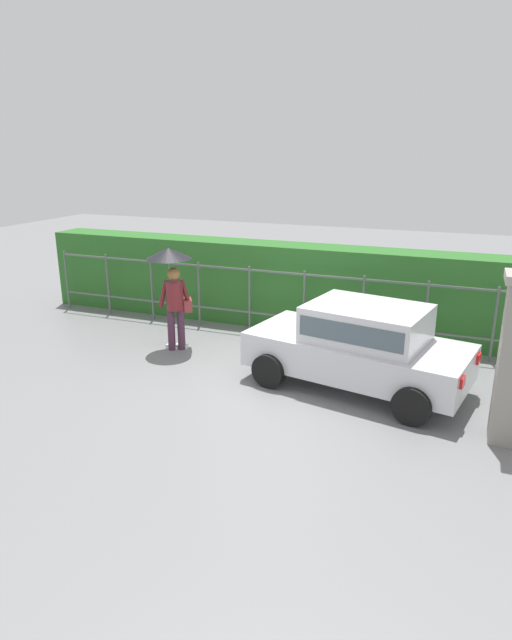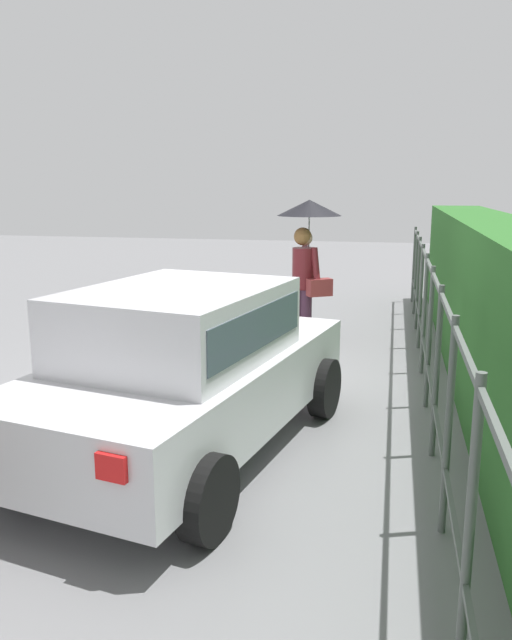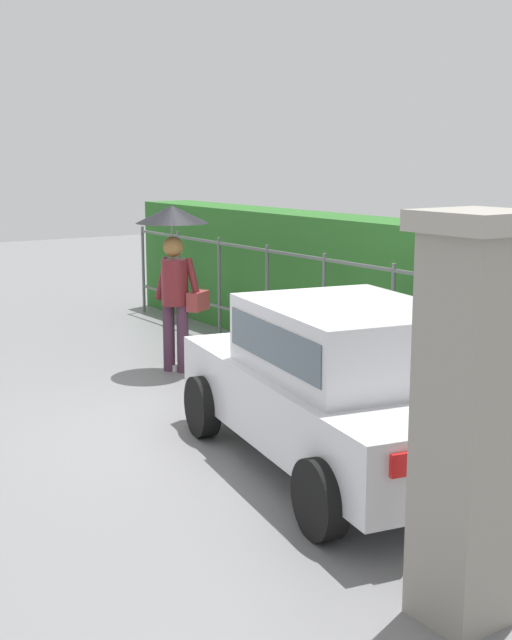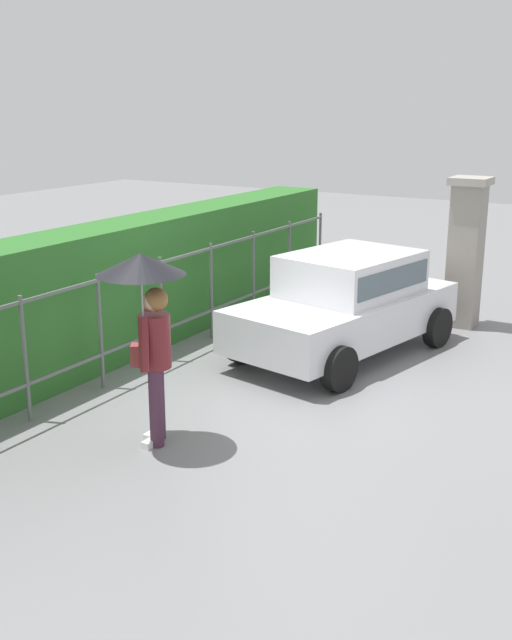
% 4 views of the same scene
% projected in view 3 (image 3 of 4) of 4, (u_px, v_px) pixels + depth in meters
% --- Properties ---
extents(ground_plane, '(40.00, 40.00, 0.00)m').
position_uv_depth(ground_plane, '(223.00, 429.00, 8.62)').
color(ground_plane, slate).
extents(car, '(3.95, 2.43, 1.48)m').
position_uv_depth(car, '(344.00, 379.00, 7.42)').
color(car, silver).
rests_on(car, ground).
extents(pedestrian, '(0.91, 0.91, 2.10)m').
position_uv_depth(pedestrian, '(174.00, 251.00, 10.73)').
color(pedestrian, '#47283D').
rests_on(pedestrian, ground).
extents(gate_pillar, '(0.60, 0.60, 2.42)m').
position_uv_depth(gate_pillar, '(469.00, 418.00, 4.88)').
color(gate_pillar, gray).
rests_on(gate_pillar, ground).
extents(fence_section, '(11.40, 0.05, 1.50)m').
position_uv_depth(fence_section, '(356.00, 313.00, 10.41)').
color(fence_section, '#59605B').
rests_on(fence_section, ground).
extents(hedge_row, '(12.35, 0.90, 1.90)m').
position_uv_depth(hedge_row, '(403.00, 297.00, 10.81)').
color(hedge_row, '#2D6B28').
rests_on(hedge_row, ground).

